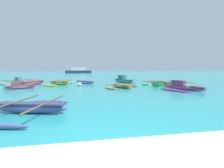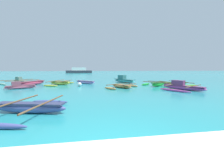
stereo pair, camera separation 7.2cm
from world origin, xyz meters
TOP-DOWN VIEW (x-y plane):
  - moored_boat_0 at (4.42, 17.65)m, footprint 2.55×3.80m
  - moored_boat_1 at (9.96, 14.01)m, footprint 3.67×4.62m
  - moored_boat_2 at (-9.40, 18.73)m, footprint 5.12×5.08m
  - moored_boat_3 at (-0.88, 17.04)m, footprint 2.58×2.46m
  - moored_boat_4 at (-3.90, 16.07)m, footprint 3.17×4.26m
  - moored_boat_5 at (8.06, 9.83)m, footprint 4.40×4.18m
  - moored_boat_6 at (-3.11, 4.26)m, footprint 3.24×4.10m
  - moored_boat_7 at (-7.10, 12.96)m, footprint 2.67×1.74m
  - moored_boat_8 at (7.13, 12.74)m, footprint 3.41×3.84m
  - moored_boat_9 at (2.82, 12.05)m, footprint 3.75×3.28m
  - moored_boat_10 at (-7.11, 16.28)m, footprint 2.27×3.52m
  - mooring_buoy_0 at (-1.49, 14.17)m, footprint 0.44×0.44m
  - distant_ferry at (-4.23, 64.82)m, footprint 11.12×2.45m

SIDE VIEW (x-z plane):
  - moored_boat_1 at x=9.96m, z-range -0.01..0.33m
  - moored_boat_9 at x=2.82m, z-range -0.01..0.37m
  - moored_boat_3 at x=-0.88m, z-range 0.02..0.40m
  - mooring_buoy_0 at x=-1.49m, z-range 0.00..0.44m
  - moored_boat_4 at x=-3.90m, z-range -0.02..0.48m
  - moored_boat_8 at x=7.13m, z-range -0.02..0.48m
  - moored_boat_6 at x=-3.11m, z-range -0.02..0.49m
  - moored_boat_7 at x=-7.10m, z-range -0.10..0.60m
  - moored_boat_10 at x=-7.11m, z-range 0.03..0.50m
  - moored_boat_5 at x=8.06m, z-range -0.15..0.70m
  - moored_boat_2 at x=-9.40m, z-range -0.15..0.70m
  - moored_boat_0 at x=4.42m, z-range -0.15..0.88m
  - distant_ferry at x=-4.23m, z-range -0.23..2.22m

